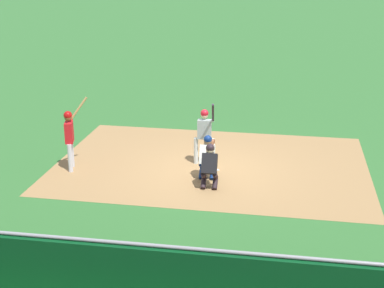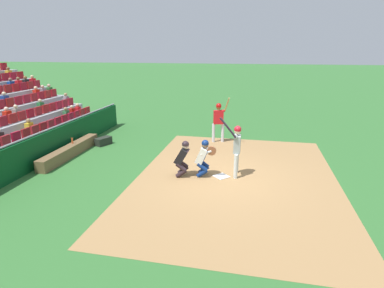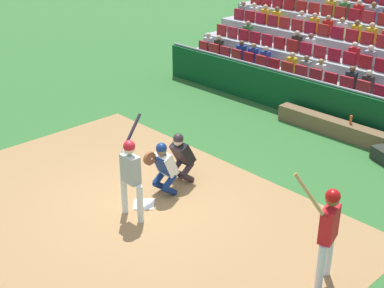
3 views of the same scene
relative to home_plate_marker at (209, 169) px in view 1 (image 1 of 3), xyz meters
name	(u,v)px [view 1 (image 1 of 3)]	position (x,y,z in m)	size (l,w,h in m)	color
ground_plane	(209,170)	(0.00, 0.00, -0.02)	(160.00, 160.00, 0.00)	#30672D
infield_dirt_patch	(211,164)	(0.00, 0.50, -0.01)	(9.42, 6.55, 0.01)	#9E7649
home_plate_marker	(209,169)	(0.00, 0.00, 0.00)	(0.44, 0.44, 0.02)	white
batter_at_plate	(205,131)	(-0.21, 0.46, 1.06)	(0.67, 0.70, 2.07)	silver
catcher_crouching	(208,155)	(0.04, -0.61, 0.70)	(0.46, 0.71, 1.29)	navy
home_plate_umpire	(210,164)	(0.18, -1.29, 0.67)	(0.47, 0.50, 1.26)	#2B1E24
dugout_wall	(160,275)	(0.00, -6.72, 0.57)	(12.62, 0.24, 1.22)	#09401B
dugout_bench	(121,272)	(-0.92, -6.17, 0.20)	(3.79, 0.40, 0.44)	brown
water_bottle_on_bench	(103,257)	(-1.23, -6.23, 0.54)	(0.07, 0.07, 0.23)	#D45328
equipment_duffel_bag	(51,252)	(-2.63, -5.59, 0.15)	(0.73, 0.36, 0.34)	#232820
on_deck_batter	(70,133)	(-4.07, -0.59, 1.11)	(0.62, 0.81, 2.13)	silver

